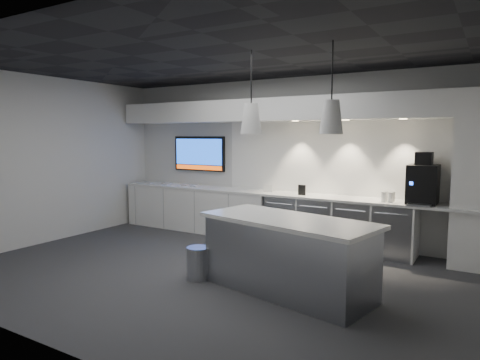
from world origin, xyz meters
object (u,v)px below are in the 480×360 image
Objects in this scene: bin at (198,263)px; coffee_machine at (423,182)px; wall_tv at (199,154)px; island at (288,255)px.

bin is 0.56× the size of coffee_machine.
bin is at bearing -54.05° from wall_tv.
wall_tv is 4.23m from island.
wall_tv reaches higher than coffee_machine.
wall_tv reaches higher than bin.
wall_tv is 0.53× the size of island.
island is at bearing -38.31° from wall_tv.
island is 2.70m from coffee_machine.
coffee_machine is (2.44, 2.48, 1.00)m from bin.
island is at bearing 9.00° from bin.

